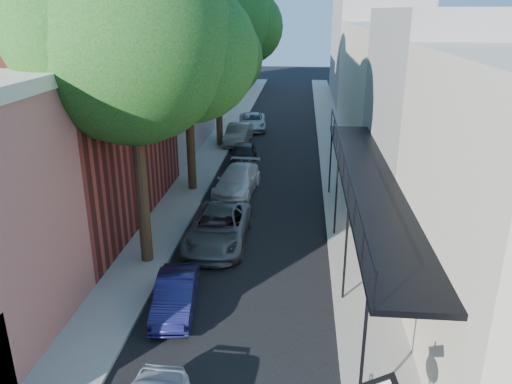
% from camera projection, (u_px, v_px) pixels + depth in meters
% --- Properties ---
extents(road_surface, '(6.00, 64.00, 0.01)m').
position_uv_depth(road_surface, '(277.00, 137.00, 37.12)').
color(road_surface, black).
rests_on(road_surface, ground).
extents(sidewalk_left, '(2.00, 64.00, 0.12)m').
position_uv_depth(sidewalk_left, '(224.00, 135.00, 37.45)').
color(sidewalk_left, gray).
rests_on(sidewalk_left, ground).
extents(sidewalk_right, '(2.00, 64.00, 0.12)m').
position_uv_depth(sidewalk_right, '(331.00, 138.00, 36.76)').
color(sidewalk_right, gray).
rests_on(sidewalk_right, ground).
extents(buildings_left, '(10.10, 59.10, 12.00)m').
position_uv_depth(buildings_left, '(145.00, 70.00, 35.08)').
color(buildings_left, '#BA705F').
rests_on(buildings_left, ground).
extents(buildings_right, '(9.80, 55.00, 10.00)m').
position_uv_depth(buildings_right, '(408.00, 79.00, 34.35)').
color(buildings_right, '#BFB49E').
rests_on(buildings_right, ground).
extents(oak_near, '(7.48, 6.80, 11.42)m').
position_uv_depth(oak_near, '(145.00, 44.00, 16.25)').
color(oak_near, '#352415').
rests_on(oak_near, ground).
extents(oak_mid, '(6.60, 6.00, 10.20)m').
position_uv_depth(oak_mid, '(195.00, 51.00, 23.99)').
color(oak_mid, '#352415').
rests_on(oak_mid, ground).
extents(oak_far, '(7.70, 7.00, 11.90)m').
position_uv_depth(oak_far, '(224.00, 21.00, 32.02)').
color(oak_far, '#352415').
rests_on(oak_far, ground).
extents(parked_car_b, '(1.55, 3.49, 1.11)m').
position_uv_depth(parked_car_b, '(176.00, 295.00, 15.53)').
color(parked_car_b, '#151542').
rests_on(parked_car_b, ground).
extents(parked_car_c, '(2.32, 4.99, 1.38)m').
position_uv_depth(parked_car_c, '(218.00, 228.00, 19.99)').
color(parked_car_c, '#525659').
rests_on(parked_car_c, ground).
extents(parked_car_d, '(2.29, 4.79, 1.35)m').
position_uv_depth(parked_car_d, '(237.00, 181.00, 25.59)').
color(parked_car_d, silver).
rests_on(parked_car_d, ground).
extents(parked_car_e, '(1.71, 3.92, 1.31)m').
position_uv_depth(parked_car_e, '(243.00, 155.00, 30.26)').
color(parked_car_e, black).
rests_on(parked_car_e, ground).
extents(parked_car_f, '(1.74, 4.36, 1.41)m').
position_uv_depth(parked_car_f, '(238.00, 134.00, 34.99)').
color(parked_car_f, slate).
rests_on(parked_car_f, ground).
extents(parked_car_g, '(2.53, 4.73, 1.26)m').
position_uv_depth(parked_car_g, '(252.00, 122.00, 39.38)').
color(parked_car_g, '#98A2AC').
rests_on(parked_car_g, ground).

